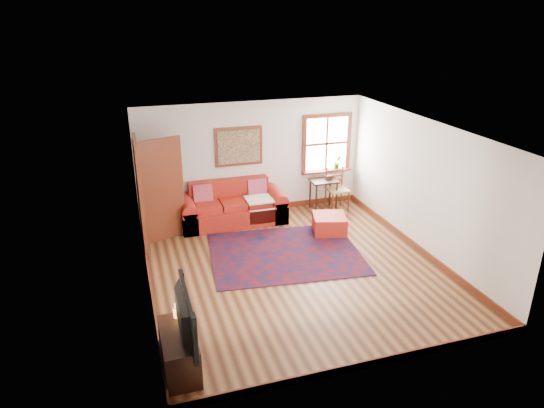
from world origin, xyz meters
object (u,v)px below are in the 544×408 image
object	(u,v)px
side_table	(324,185)
ladder_back_chair	(336,187)
red_ottoman	(329,224)
media_cabinet	(179,351)
red_leather_sofa	(232,209)

from	to	relation	value
side_table	ladder_back_chair	bearing A→B (deg)	-7.62
red_ottoman	side_table	xyz separation A→B (m)	(0.36, 1.17, 0.41)
side_table	media_cabinet	distance (m)	5.81
red_leather_sofa	side_table	xyz separation A→B (m)	(2.13, 0.03, 0.30)
red_ottoman	media_cabinet	bearing A→B (deg)	-121.46
red_ottoman	ladder_back_chair	size ratio (longest dim) A/B	0.66
ladder_back_chair	media_cabinet	xyz separation A→B (m)	(-4.13, -4.32, -0.27)
red_leather_sofa	red_ottoman	world-z (taller)	red_leather_sofa
side_table	red_ottoman	bearing A→B (deg)	-106.99
media_cabinet	side_table	bearing A→B (deg)	48.75
media_cabinet	red_ottoman	bearing A→B (deg)	42.64
ladder_back_chair	red_leather_sofa	bearing A→B (deg)	179.87
red_leather_sofa	ladder_back_chair	xyz separation A→B (m)	(2.43, -0.01, 0.24)
red_leather_sofa	red_ottoman	xyz separation A→B (m)	(1.77, -1.13, -0.10)
red_ottoman	media_cabinet	size ratio (longest dim) A/B	0.68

